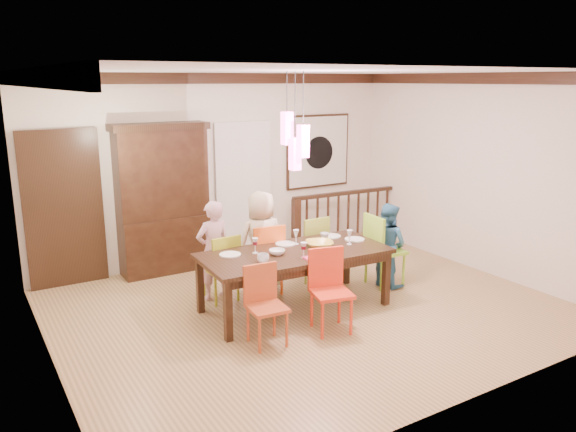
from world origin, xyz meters
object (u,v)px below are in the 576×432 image
person_end_right (387,245)px  person_far_mid (262,241)px  chair_end_right (386,245)px  chair_far_left (220,262)px  person_far_left (213,250)px  china_hutch (163,199)px  dining_table (295,257)px  balustrade (348,217)px

person_end_right → person_far_mid: bearing=51.1°
chair_end_right → chair_far_left: bearing=77.7°
chair_far_left → chair_end_right: bearing=159.0°
chair_end_right → person_far_left: size_ratio=0.77×
person_far_left → person_end_right: person_far_left is taller
person_far_left → person_far_mid: size_ratio=0.96×
chair_far_left → china_hutch: 1.61m
china_hutch → person_far_mid: bearing=-58.9°
chair_end_right → person_end_right: person_end_right is taller
person_far_left → person_far_mid: bearing=170.8°
dining_table → person_far_left: size_ratio=1.81×
chair_far_left → china_hutch: (-0.22, 1.48, 0.60)m
dining_table → chair_end_right: bearing=5.2°
chair_far_left → balustrade: size_ratio=0.41×
dining_table → person_end_right: (1.54, 0.05, -0.09)m
chair_far_left → person_far_left: size_ratio=0.68×
china_hutch → person_far_left: (0.17, -1.38, -0.45)m
dining_table → balustrade: (2.25, 1.87, -0.17)m
chair_far_left → dining_table: bearing=128.3°
person_far_mid → balustrade: bearing=-151.0°
balustrade → person_far_mid: bearing=-152.0°
chair_end_right → balustrade: size_ratio=0.47×
dining_table → chair_far_left: (-0.67, 0.74, -0.16)m
chair_end_right → person_end_right: 0.02m
balustrade → china_hutch: bearing=176.4°
chair_far_left → chair_end_right: size_ratio=0.88×
chair_end_right → person_far_mid: size_ratio=0.74×
person_end_right → dining_table: bearing=78.1°
chair_far_left → balustrade: (2.92, 1.13, -0.01)m
chair_far_left → balustrade: 3.13m
dining_table → balustrade: balustrade is taller
dining_table → chair_far_left: chair_far_left is taller
china_hutch → balustrade: (3.15, -0.35, -0.61)m
dining_table → person_far_left: (-0.72, 0.83, -0.02)m
person_far_mid → chair_end_right: bearing=158.6°
person_end_right → china_hutch: bearing=34.6°
balustrade → person_far_left: person_far_left is taller
balustrade → dining_table: bearing=-137.6°
china_hutch → person_far_left: size_ratio=1.68×
china_hutch → person_far_left: 1.46m
person_far_left → chair_far_left: bearing=112.7°
balustrade → person_far_mid: 2.53m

